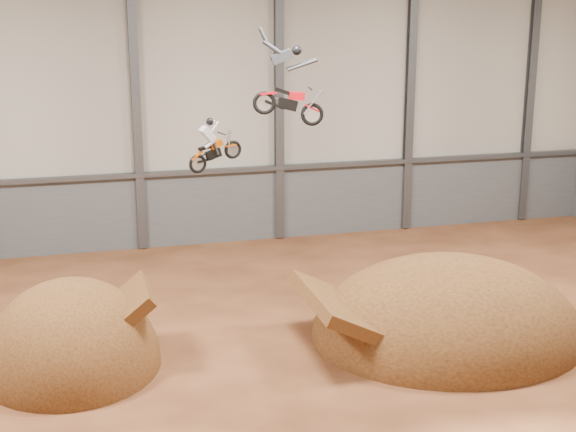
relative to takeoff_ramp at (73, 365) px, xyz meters
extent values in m
plane|color=#4F2715|center=(6.67, -2.58, 0.00)|extent=(40.00, 40.00, 0.00)
cube|color=#B3AB9E|center=(6.67, 12.42, 7.00)|extent=(40.00, 0.10, 14.00)
cube|color=#55585D|center=(6.67, 12.32, 1.75)|extent=(39.80, 0.18, 3.50)
cube|color=#47494F|center=(6.67, 12.17, 3.55)|extent=(39.80, 0.35, 0.20)
cube|color=#47494F|center=(3.33, 12.22, 7.00)|extent=(0.40, 0.36, 13.90)
cube|color=#47494F|center=(10.00, 12.22, 7.00)|extent=(0.40, 0.36, 13.90)
cube|color=#47494F|center=(16.67, 12.22, 7.00)|extent=(0.40, 0.36, 13.90)
cube|color=#47494F|center=(23.33, 12.22, 7.00)|extent=(0.40, 0.36, 13.90)
ellipsoid|color=#402310|center=(0.00, 0.00, 0.00)|extent=(5.58, 6.43, 5.58)
ellipsoid|color=#402310|center=(12.59, -0.94, 0.00)|extent=(9.52, 8.42, 5.49)
camera|label=1|loc=(0.48, -24.50, 11.16)|focal=50.00mm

